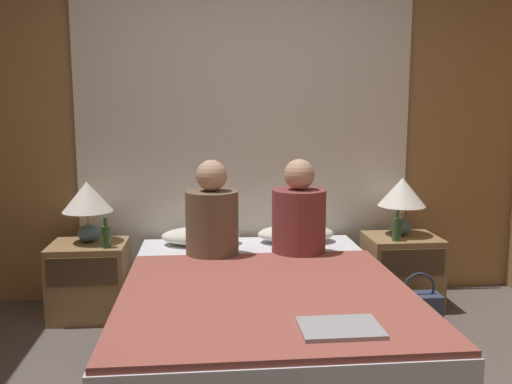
% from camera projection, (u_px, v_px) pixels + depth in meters
% --- Properties ---
extents(wall_back, '(4.32, 0.06, 2.50)m').
position_uv_depth(wall_back, '(245.00, 131.00, 4.02)').
color(wall_back, '#A37547').
rests_on(wall_back, ground_plane).
extents(curtain_panel, '(2.63, 0.02, 2.38)m').
position_uv_depth(curtain_panel, '(246.00, 140.00, 3.97)').
color(curtain_panel, white).
rests_on(curtain_panel, ground_plane).
extents(bed, '(1.54, 2.09, 0.47)m').
position_uv_depth(bed, '(261.00, 321.00, 3.04)').
color(bed, olive).
rests_on(bed, ground_plane).
extents(nightstand_left, '(0.50, 0.43, 0.51)m').
position_uv_depth(nightstand_left, '(90.00, 280.00, 3.69)').
color(nightstand_left, '#937047').
rests_on(nightstand_left, ground_plane).
extents(nightstand_right, '(0.50, 0.43, 0.51)m').
position_uv_depth(nightstand_right, '(401.00, 271.00, 3.90)').
color(nightstand_right, '#937047').
rests_on(nightstand_right, ground_plane).
extents(lamp_left, '(0.34, 0.34, 0.42)m').
position_uv_depth(lamp_left, '(87.00, 201.00, 3.66)').
color(lamp_left, slate).
rests_on(lamp_left, nightstand_left).
extents(lamp_right, '(0.34, 0.34, 0.42)m').
position_uv_depth(lamp_right, '(402.00, 196.00, 3.86)').
color(lamp_right, slate).
rests_on(lamp_right, nightstand_right).
extents(pillow_left, '(0.55, 0.31, 0.12)m').
position_uv_depth(pillow_left, '(201.00, 236.00, 3.80)').
color(pillow_left, silver).
rests_on(pillow_left, bed).
extents(pillow_right, '(0.55, 0.31, 0.12)m').
position_uv_depth(pillow_right, '(296.00, 234.00, 3.86)').
color(pillow_right, silver).
rests_on(pillow_right, bed).
extents(blanket_on_bed, '(1.48, 1.49, 0.03)m').
position_uv_depth(blanket_on_bed, '(267.00, 295.00, 2.73)').
color(blanket_on_bed, '#994C42').
rests_on(blanket_on_bed, bed).
extents(person_left_in_bed, '(0.34, 0.34, 0.63)m').
position_uv_depth(person_left_in_bed, '(212.00, 218.00, 3.43)').
color(person_left_in_bed, brown).
rests_on(person_left_in_bed, bed).
extents(person_right_in_bed, '(0.35, 0.35, 0.63)m').
position_uv_depth(person_right_in_bed, '(299.00, 217.00, 3.48)').
color(person_right_in_bed, brown).
rests_on(person_right_in_bed, bed).
extents(beer_bottle_on_left_stand, '(0.06, 0.06, 0.20)m').
position_uv_depth(beer_bottle_on_left_stand, '(106.00, 236.00, 3.54)').
color(beer_bottle_on_left_stand, '#2D4C28').
rests_on(beer_bottle_on_left_stand, nightstand_left).
extents(beer_bottle_on_right_stand, '(0.06, 0.06, 0.22)m').
position_uv_depth(beer_bottle_on_right_stand, '(397.00, 229.00, 3.72)').
color(beer_bottle_on_right_stand, '#2D4C28').
rests_on(beer_bottle_on_right_stand, nightstand_right).
extents(laptop_on_bed, '(0.34, 0.24, 0.02)m').
position_uv_depth(laptop_on_bed, '(340.00, 328.00, 2.26)').
color(laptop_on_bed, '#9EA0A5').
rests_on(laptop_on_bed, blanket_on_bed).
extents(handbag_on_floor, '(0.29, 0.16, 0.36)m').
position_uv_depth(handbag_on_floor, '(418.00, 308.00, 3.55)').
color(handbag_on_floor, '#333D56').
rests_on(handbag_on_floor, ground_plane).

